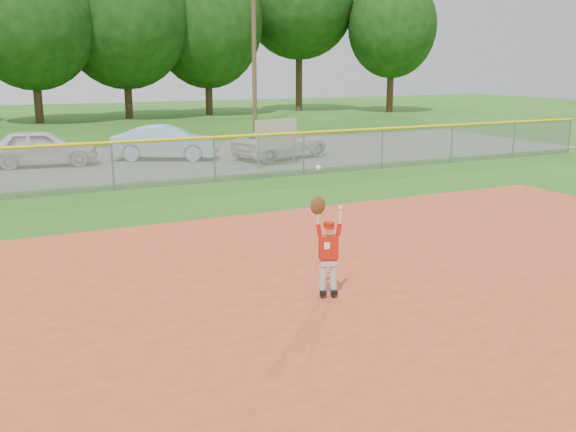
% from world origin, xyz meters
% --- Properties ---
extents(ground, '(120.00, 120.00, 0.00)m').
position_xyz_m(ground, '(0.00, 0.00, 0.00)').
color(ground, '#255914').
rests_on(ground, ground).
extents(clay_infield, '(24.00, 16.00, 0.04)m').
position_xyz_m(clay_infield, '(0.00, -3.00, 0.02)').
color(clay_infield, '#AF3E1F').
rests_on(clay_infield, ground).
extents(parking_strip, '(44.00, 10.00, 0.03)m').
position_xyz_m(parking_strip, '(0.00, 16.00, 0.01)').
color(parking_strip, '#65635E').
rests_on(parking_strip, ground).
extents(car_white_a, '(4.35, 2.20, 1.42)m').
position_xyz_m(car_white_a, '(-1.46, 16.16, 0.74)').
color(car_white_a, silver).
rests_on(car_white_a, parking_strip).
extents(car_blue, '(4.45, 3.23, 1.40)m').
position_xyz_m(car_blue, '(3.32, 15.79, 0.73)').
color(car_blue, '#92BDDA').
rests_on(car_blue, parking_strip).
extents(car_white_b, '(4.71, 3.16, 1.20)m').
position_xyz_m(car_white_b, '(7.79, 14.10, 0.63)').
color(car_white_b, silver).
rests_on(car_white_b, parking_strip).
extents(sponsor_sign, '(1.98, 0.63, 1.82)m').
position_xyz_m(sponsor_sign, '(6.61, 12.15, 1.20)').
color(sponsor_sign, gray).
rests_on(sponsor_sign, ground).
extents(outfield_fence, '(40.06, 0.10, 1.55)m').
position_xyz_m(outfield_fence, '(0.00, 10.00, 0.88)').
color(outfield_fence, gray).
rests_on(outfield_fence, ground).
extents(power_lines, '(19.40, 0.24, 9.00)m').
position_xyz_m(power_lines, '(1.00, 22.00, 4.68)').
color(power_lines, '#4C3823').
rests_on(power_lines, ground).
extents(tree_line, '(62.37, 13.00, 14.43)m').
position_xyz_m(tree_line, '(0.96, 37.90, 7.53)').
color(tree_line, '#422D1C').
rests_on(tree_line, ground).
extents(ballplayer, '(0.54, 0.34, 2.16)m').
position_xyz_m(ballplayer, '(1.21, -1.20, 0.91)').
color(ballplayer, silver).
rests_on(ballplayer, ground).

